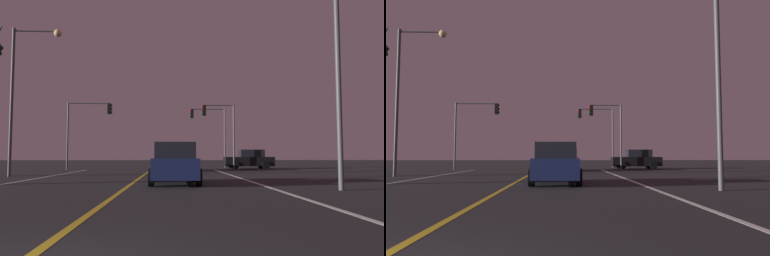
{
  "view_description": "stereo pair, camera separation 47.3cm",
  "coord_description": "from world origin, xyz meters",
  "views": [
    {
      "loc": [
        1.61,
        -2.94,
        1.16
      ],
      "look_at": [
        3.12,
        24.14,
        3.13
      ],
      "focal_mm": 35.74,
      "sensor_mm": 36.0,
      "label": 1
    },
    {
      "loc": [
        2.08,
        -2.94,
        1.16
      ],
      "look_at": [
        3.12,
        24.14,
        3.13
      ],
      "focal_mm": 35.74,
      "sensor_mm": 36.0,
      "label": 2
    }
  ],
  "objects": [
    {
      "name": "car_lead_same_lane",
      "position": [
        1.78,
        12.93,
        0.82
      ],
      "size": [
        2.02,
        4.3,
        1.7
      ],
      "rotation": [
        0.0,
        0.0,
        1.57
      ],
      "color": "black",
      "rests_on": "ground"
    },
    {
      "name": "lane_edge_right",
      "position": [
        5.23,
        11.41,
        0.0
      ],
      "size": [
        0.16,
        34.82,
        0.01
      ],
      "primitive_type": "cube",
      "color": "silver",
      "rests_on": "ground"
    },
    {
      "name": "traffic_light_near_right",
      "position": [
        5.67,
        29.32,
        4.08
      ],
      "size": [
        2.85,
        0.36,
        5.53
      ],
      "rotation": [
        0.0,
        0.0,
        3.14
      ],
      "color": "#4C4C51",
      "rests_on": "ground"
    },
    {
      "name": "street_lamp_right_near",
      "position": [
        6.85,
        9.71,
        5.35
      ],
      "size": [
        2.3,
        0.44,
        8.48
      ],
      "rotation": [
        0.0,
        0.0,
        3.14
      ],
      "color": "#4C4C51",
      "rests_on": "ground"
    },
    {
      "name": "traffic_light_near_left",
      "position": [
        -5.23,
        29.32,
        4.19
      ],
      "size": [
        3.74,
        0.36,
        5.61
      ],
      "color": "#4C4C51",
      "rests_on": "ground"
    },
    {
      "name": "car_ahead_far",
      "position": [
        2.28,
        26.68,
        0.82
      ],
      "size": [
        2.02,
        4.3,
        1.7
      ],
      "rotation": [
        0.0,
        0.0,
        1.57
      ],
      "color": "black",
      "rests_on": "ground"
    },
    {
      "name": "lane_center_divider",
      "position": [
        0.0,
        11.41,
        0.0
      ],
      "size": [
        0.16,
        34.82,
        0.01
      ],
      "primitive_type": "cube",
      "color": "gold",
      "rests_on": "ground"
    },
    {
      "name": "car_crossing_side",
      "position": [
        8.55,
        30.64,
        0.82
      ],
      "size": [
        4.3,
        2.02,
        1.7
      ],
      "rotation": [
        0.0,
        0.0,
        3.14
      ],
      "color": "black",
      "rests_on": "ground"
    },
    {
      "name": "traffic_light_far_right",
      "position": [
        5.34,
        34.82,
        4.35
      ],
      "size": [
        3.59,
        0.36,
        5.86
      ],
      "rotation": [
        0.0,
        0.0,
        3.14
      ],
      "color": "#4C4C51",
      "rests_on": "ground"
    },
    {
      "name": "street_lamp_left_mid",
      "position": [
        -6.73,
        18.9,
        5.36
      ],
      "size": [
        2.77,
        0.44,
        8.44
      ],
      "color": "#4C4C51",
      "rests_on": "ground"
    }
  ]
}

